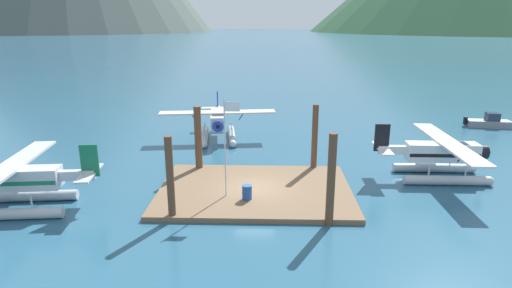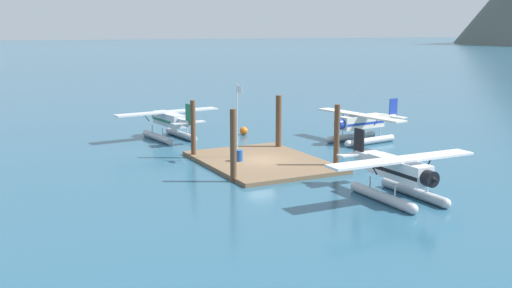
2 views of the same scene
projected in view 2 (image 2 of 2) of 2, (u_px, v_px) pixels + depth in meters
The scene contains 12 objects.
ground_plane at pixel (262, 164), 46.60m from camera, with size 1200.00×1200.00×0.00m, color #285670.
dock_platform at pixel (262, 162), 46.57m from camera, with size 12.13×8.79×0.30m, color brown.
piling_near_left at pixel (193, 129), 48.23m from camera, with size 0.41×0.41×4.77m, color brown.
piling_near_right at pixel (233, 146), 40.58m from camera, with size 0.44×0.44×5.09m, color brown.
piling_far_left at pixel (279, 123), 51.53m from camera, with size 0.51×0.51×4.80m, color brown.
piling_far_right at pixel (337, 137), 44.39m from camera, with size 0.43×0.43×4.92m, color brown.
flagpole at pixel (238, 112), 46.66m from camera, with size 0.95×0.10×5.97m.
fuel_drum at pixel (239, 156), 46.04m from camera, with size 0.62×0.62×0.88m.
mooring_buoy at pixel (244, 131), 59.25m from camera, with size 0.83×0.83×0.83m, color orange.
seaplane_silver_port_aft at pixel (169, 123), 56.78m from camera, with size 7.95×10.49×3.84m.
seaplane_cream_bow_left at pixel (361, 126), 55.21m from camera, with size 10.49×7.95×3.84m.
seaplane_white_stbd_fwd at pixel (399, 175), 36.45m from camera, with size 7.98×10.41×3.84m.
Camera 2 is at (40.29, -21.05, 10.38)m, focal length 41.49 mm.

